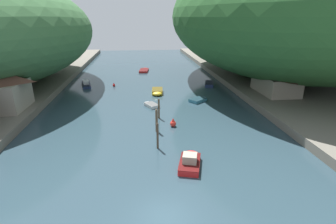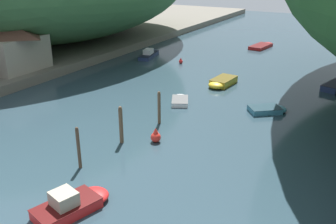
{
  "view_description": "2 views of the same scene",
  "coord_description": "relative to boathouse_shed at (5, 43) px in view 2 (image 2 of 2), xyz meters",
  "views": [
    {
      "loc": [
        -1.41,
        -14.13,
        12.78
      ],
      "look_at": [
        2.31,
        18.15,
        0.93
      ],
      "focal_mm": 28.0,
      "sensor_mm": 36.0,
      "label": 1
    },
    {
      "loc": [
        15.32,
        -5.43,
        12.15
      ],
      "look_at": [
        1.67,
        18.94,
        0.92
      ],
      "focal_mm": 40.0,
      "sensor_mm": 36.0,
      "label": 2
    }
  ],
  "objects": [
    {
      "name": "mooring_post_second",
      "position": [
        20.93,
        -7.46,
        -2.47
      ],
      "size": [
        0.28,
        0.28,
        2.81
      ],
      "color": "brown",
      "rests_on": "water_surface"
    },
    {
      "name": "boat_red_skiff",
      "position": [
        23.41,
        -15.18,
        -3.48
      ],
      "size": [
        2.81,
        4.47,
        1.33
      ],
      "rotation": [
        0.0,
        0.0,
        6.01
      ],
      "color": "red",
      "rests_on": "water_surface"
    },
    {
      "name": "mooring_post_nearest",
      "position": [
        20.72,
        -11.65,
        -2.46
      ],
      "size": [
        0.22,
        0.22,
        2.83
      ],
      "color": "#4C3D2D",
      "rests_on": "water_surface"
    },
    {
      "name": "boathouse_shed",
      "position": [
        0.0,
        0.0,
        0.0
      ],
      "size": [
        7.98,
        6.66,
        5.53
      ],
      "color": "gray",
      "rests_on": "left_bank"
    },
    {
      "name": "water_surface",
      "position": [
        20.41,
        8.39,
        -3.88
      ],
      "size": [
        130.0,
        130.0,
        0.0
      ],
      "primitive_type": "plane",
      "color": "#283D47",
      "rests_on": "ground"
    },
    {
      "name": "boat_moored_right",
      "position": [
        20.54,
        29.74,
        -3.66
      ],
      "size": [
        2.71,
        5.97,
        0.45
      ],
      "rotation": [
        0.0,
        0.0,
        6.15
      ],
      "color": "red",
      "rests_on": "water_surface"
    },
    {
      "name": "boat_near_quay",
      "position": [
        28.62,
        3.65,
        -3.64
      ],
      "size": [
        3.61,
        3.36,
        0.49
      ],
      "rotation": [
        0.0,
        0.0,
        5.39
      ],
      "color": "teal",
      "rests_on": "water_surface"
    },
    {
      "name": "boat_white_cruiser",
      "position": [
        22.22,
        8.61,
        -3.53
      ],
      "size": [
        2.11,
        4.2,
        0.72
      ],
      "rotation": [
        0.0,
        0.0,
        3.06
      ],
      "color": "gold",
      "rests_on": "water_surface"
    },
    {
      "name": "channel_buoy_far",
      "position": [
        23.03,
        -6.19,
        -3.45
      ],
      "size": [
        0.74,
        0.74,
        1.11
      ],
      "color": "red",
      "rests_on": "water_surface"
    },
    {
      "name": "channel_buoy_near",
      "position": [
        14.22,
        14.71,
        -3.59
      ],
      "size": [
        0.51,
        0.51,
        0.77
      ],
      "color": "red",
      "rests_on": "water_surface"
    },
    {
      "name": "boat_yellow_tender",
      "position": [
        8.67,
        16.16,
        -3.53
      ],
      "size": [
        2.78,
        6.1,
        1.15
      ],
      "rotation": [
        0.0,
        0.0,
        0.24
      ],
      "color": "navy",
      "rests_on": "water_surface"
    },
    {
      "name": "boat_mid_channel",
      "position": [
        20.7,
        2.09,
        -3.68
      ],
      "size": [
        2.65,
        3.39,
        0.42
      ],
      "rotation": [
        0.0,
        0.0,
        0.46
      ],
      "color": "white",
      "rests_on": "water_surface"
    },
    {
      "name": "mooring_post_middle",
      "position": [
        21.54,
        -3.16,
        -2.51
      ],
      "size": [
        0.25,
        0.25,
        2.73
      ],
      "color": "brown",
      "rests_on": "water_surface"
    },
    {
      "name": "left_bank",
      "position": [
        -6.04,
        8.39,
        -3.37
      ],
      "size": [
        22.0,
        120.0,
        1.02
      ],
      "color": "#666056",
      "rests_on": "ground"
    }
  ]
}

